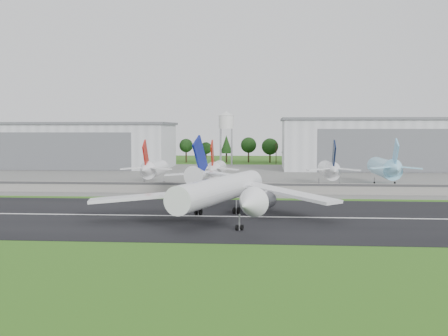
# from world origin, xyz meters

# --- Properties ---
(ground) EXTENTS (600.00, 600.00, 0.00)m
(ground) POSITION_xyz_m (0.00, 0.00, 0.00)
(ground) COLOR #2E5D16
(ground) RESTS_ON ground
(runway) EXTENTS (320.00, 60.00, 0.10)m
(runway) POSITION_xyz_m (0.00, 10.00, 0.05)
(runway) COLOR black
(runway) RESTS_ON ground
(runway_centerline) EXTENTS (220.00, 1.00, 0.02)m
(runway_centerline) POSITION_xyz_m (0.00, 10.00, 0.11)
(runway_centerline) COLOR white
(runway_centerline) RESTS_ON runway
(apron) EXTENTS (320.00, 150.00, 0.10)m
(apron) POSITION_xyz_m (0.00, 120.00, 0.05)
(apron) COLOR slate
(apron) RESTS_ON ground
(blast_fence) EXTENTS (240.00, 0.61, 3.50)m
(blast_fence) POSITION_xyz_m (0.00, 54.99, 1.81)
(blast_fence) COLOR gray
(blast_fence) RESTS_ON ground
(hangar_west) EXTENTS (97.00, 44.00, 23.20)m
(hangar_west) POSITION_xyz_m (-80.00, 164.92, 11.63)
(hangar_west) COLOR silver
(hangar_west) RESTS_ON ground
(hangar_east) EXTENTS (102.00, 47.00, 25.20)m
(hangar_east) POSITION_xyz_m (75.00, 164.92, 12.63)
(hangar_east) COLOR silver
(hangar_east) RESTS_ON ground
(water_tower) EXTENTS (8.40, 8.40, 29.40)m
(water_tower) POSITION_xyz_m (-5.00, 185.00, 24.55)
(water_tower) COLOR #99999E
(water_tower) RESTS_ON ground
(utility_poles) EXTENTS (230.00, 3.00, 12.00)m
(utility_poles) POSITION_xyz_m (0.00, 200.00, 0.00)
(utility_poles) COLOR black
(utility_poles) RESTS_ON ground
(treeline) EXTENTS (320.00, 16.00, 22.00)m
(treeline) POSITION_xyz_m (0.00, 215.00, 0.00)
(treeline) COLOR black
(treeline) RESTS_ON ground
(main_airliner) EXTENTS (54.80, 58.08, 18.17)m
(main_airliner) POSITION_xyz_m (6.99, 9.58, 4.89)
(main_airliner) COLOR white
(main_airliner) RESTS_ON runway
(parked_jet_red_a) EXTENTS (7.36, 31.29, 16.46)m
(parked_jet_red_a) POSITION_xyz_m (-22.40, 76.53, 5.97)
(parked_jet_red_a) COLOR white
(parked_jet_red_a) RESTS_ON ground
(parked_jet_red_b) EXTENTS (7.36, 31.29, 16.42)m
(parked_jet_red_b) POSITION_xyz_m (-0.41, 76.52, 5.93)
(parked_jet_red_b) COLOR silver
(parked_jet_red_b) RESTS_ON ground
(parked_jet_navy) EXTENTS (7.36, 31.29, 16.48)m
(parked_jet_navy) POSITION_xyz_m (38.49, 76.53, 5.99)
(parked_jet_navy) COLOR white
(parked_jet_navy) RESTS_ON ground
(parked_jet_skyblue) EXTENTS (7.36, 37.29, 16.98)m
(parked_jet_skyblue) POSITION_xyz_m (58.19, 81.60, 6.41)
(parked_jet_skyblue) COLOR #93DDFF
(parked_jet_skyblue) RESTS_ON ground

